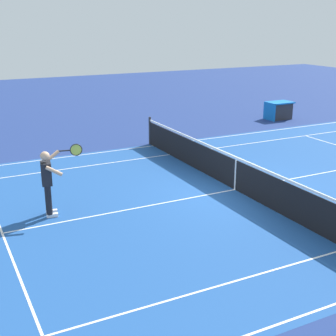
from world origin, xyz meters
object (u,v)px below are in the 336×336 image
tennis_net (236,173)px  equipment_cart_tarped (279,110)px  tennis_player_near (48,180)px  tennis_ball (269,194)px

tennis_net → equipment_cart_tarped: 10.61m
tennis_player_near → equipment_cart_tarped: (-12.79, -6.82, -0.49)m
equipment_cart_tarped → tennis_net: bearing=44.0°
tennis_player_near → tennis_ball: (-5.71, 1.36, -0.90)m
equipment_cart_tarped → tennis_ball: bearing=49.1°
tennis_net → tennis_ball: (-0.56, 0.81, -0.46)m
tennis_net → equipment_cart_tarped: tennis_net is taller
tennis_net → tennis_player_near: size_ratio=6.89×
tennis_ball → equipment_cart_tarped: equipment_cart_tarped is taller
tennis_player_near → tennis_ball: size_ratio=25.71×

